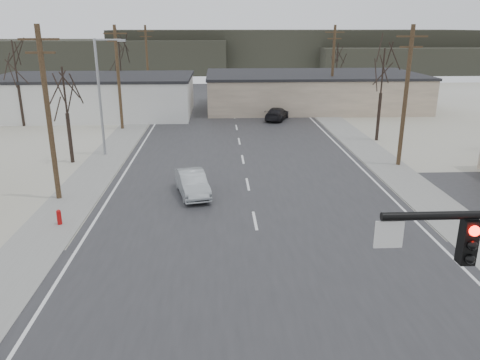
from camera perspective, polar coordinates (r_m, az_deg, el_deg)
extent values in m
plane|color=silver|center=(17.93, 3.90, -15.23)|extent=(140.00, 140.00, 0.00)
cube|color=#29282B|center=(31.48, 0.83, 0.03)|extent=(18.00, 110.00, 0.05)
cube|color=#29282B|center=(17.92, 3.91, -15.18)|extent=(90.00, 10.00, 0.04)
cube|color=gray|center=(37.24, -16.18, 2.20)|extent=(3.00, 90.00, 0.06)
cube|color=gray|center=(38.30, 16.40, 2.62)|extent=(3.00, 90.00, 0.06)
cube|color=black|center=(10.95, 26.02, -6.75)|extent=(0.32, 0.30, 1.00)
sphere|color=#FF0C05|center=(10.70, 26.68, -5.57)|extent=(0.22, 0.22, 0.22)
cube|color=silver|center=(10.18, 17.70, -6.34)|extent=(0.60, 0.04, 0.60)
cylinder|color=#A50C0C|center=(26.11, -21.16, -4.45)|extent=(0.24, 0.24, 0.70)
sphere|color=#A50C0C|center=(25.96, -21.26, -3.63)|extent=(0.24, 0.24, 0.24)
cube|color=silver|center=(57.16, -17.27, 9.65)|extent=(22.00, 12.00, 4.20)
cube|color=black|center=(56.89, -17.49, 11.89)|extent=(22.30, 12.30, 0.30)
cube|color=#C6B097|center=(60.54, 8.75, 10.60)|extent=(26.00, 14.00, 4.00)
cube|color=black|center=(60.30, 8.85, 12.62)|extent=(26.30, 14.30, 0.30)
cylinder|color=#4F3924|center=(28.92, -22.30, 7.20)|extent=(0.30, 0.30, 10.00)
cube|color=#4F3924|center=(28.51, -23.34, 15.49)|extent=(2.20, 0.12, 0.12)
cube|color=#4F3924|center=(28.54, -23.16, 14.09)|extent=(1.60, 0.12, 0.12)
cylinder|color=#4F3924|center=(48.06, -14.59, 11.88)|extent=(0.30, 0.30, 10.00)
cube|color=#4F3924|center=(47.82, -15.01, 16.88)|extent=(2.20, 0.12, 0.12)
cube|color=#4F3924|center=(47.83, -14.94, 16.04)|extent=(1.60, 0.12, 0.12)
cylinder|color=#4F3924|center=(67.70, -11.24, 13.82)|extent=(0.30, 0.30, 10.00)
cube|color=#4F3924|center=(67.53, -11.46, 17.37)|extent=(2.20, 0.12, 0.12)
cube|color=#4F3924|center=(67.54, -11.43, 16.77)|extent=(1.60, 0.12, 0.12)
cylinder|color=#4F3924|center=(35.80, 19.52, 9.41)|extent=(0.30, 0.30, 10.00)
cube|color=#4F3924|center=(35.47, 20.26, 16.11)|extent=(2.20, 0.12, 0.12)
cube|color=#4F3924|center=(35.49, 20.13, 14.99)|extent=(1.60, 0.12, 0.12)
cylinder|color=#4F3924|center=(56.66, 11.22, 13.01)|extent=(0.30, 0.30, 10.00)
cube|color=#4F3924|center=(56.45, 11.49, 17.25)|extent=(2.20, 0.12, 0.12)
cube|color=#4F3924|center=(56.47, 11.45, 16.54)|extent=(1.60, 0.12, 0.12)
cylinder|color=gray|center=(38.33, -16.71, 9.45)|extent=(0.20, 0.20, 9.00)
cylinder|color=gray|center=(37.73, -15.80, 16.14)|extent=(2.00, 0.12, 0.12)
cube|color=gray|center=(37.53, -14.25, 16.17)|extent=(0.60, 0.25, 0.18)
cylinder|color=black|center=(37.43, -20.02, 4.82)|extent=(0.28, 0.28, 3.75)
cylinder|color=black|center=(36.86, -20.59, 9.92)|extent=(0.14, 0.14, 3.75)
cylinder|color=black|center=(43.99, 16.53, 7.38)|extent=(0.28, 0.28, 4.25)
cylinder|color=black|center=(43.48, 16.99, 12.32)|extent=(0.14, 0.14, 4.25)
cylinder|color=black|center=(62.50, -14.16, 10.73)|extent=(0.28, 0.28, 4.50)
cylinder|color=black|center=(62.13, -14.45, 14.43)|extent=(0.14, 0.14, 4.50)
cylinder|color=black|center=(69.39, 11.59, 11.40)|extent=(0.28, 0.28, 4.00)
cylinder|color=black|center=(69.07, 11.78, 14.36)|extent=(0.14, 0.14, 4.00)
cylinder|color=black|center=(53.36, -25.14, 8.35)|extent=(0.28, 0.28, 4.50)
cylinder|color=black|center=(52.94, -25.74, 12.66)|extent=(0.14, 0.14, 4.50)
cube|color=#333026|center=(112.03, -20.57, 13.91)|extent=(70.00, 18.00, 7.00)
cube|color=#333026|center=(112.25, 6.12, 15.44)|extent=(80.00, 18.00, 9.00)
cube|color=#333026|center=(117.19, 24.22, 13.26)|extent=(60.00, 18.00, 5.50)
imported|color=gray|center=(28.60, -5.84, -0.38)|extent=(2.52, 4.68, 1.46)
imported|color=black|center=(51.90, 4.54, 8.07)|extent=(3.46, 5.05, 1.36)
imported|color=black|center=(80.36, -1.85, 11.81)|extent=(3.24, 4.95, 1.57)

